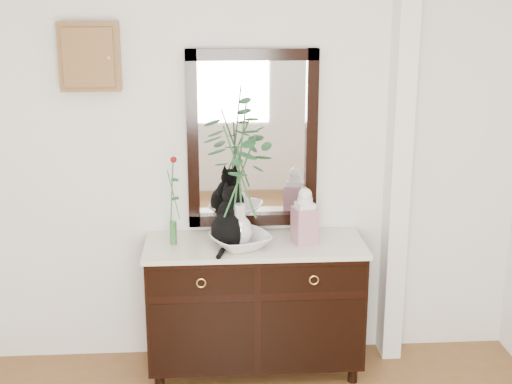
{
  "coord_description": "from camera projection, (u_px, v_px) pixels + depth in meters",
  "views": [
    {
      "loc": [
        -0.16,
        -2.32,
        2.32
      ],
      "look_at": [
        0.1,
        1.63,
        1.2
      ],
      "focal_mm": 50.0,
      "sensor_mm": 36.0,
      "label": 1
    }
  ],
  "objects": [
    {
      "name": "pilaster",
      "position": [
        399.0,
        154.0,
        4.39
      ],
      "size": [
        0.12,
        0.2,
        2.7
      ],
      "primitive_type": "cube",
      "color": "white",
      "rests_on": "ground"
    },
    {
      "name": "wall_back",
      "position": [
        236.0,
        154.0,
        4.4
      ],
      "size": [
        3.6,
        0.04,
        2.7
      ],
      "primitive_type": "cube",
      "color": "white",
      "rests_on": "ground"
    },
    {
      "name": "wall_mirror",
      "position": [
        252.0,
        139.0,
        4.37
      ],
      "size": [
        0.8,
        0.06,
        1.1
      ],
      "color": "black",
      "rests_on": "wall_back"
    },
    {
      "name": "cat",
      "position": [
        230.0,
        217.0,
        4.21
      ],
      "size": [
        0.32,
        0.36,
        0.36
      ],
      "primitive_type": null,
      "rotation": [
        0.0,
        0.0,
        -0.24
      ],
      "color": "black",
      "rests_on": "sideboard"
    },
    {
      "name": "lotus_bowl",
      "position": [
        240.0,
        241.0,
        4.22
      ],
      "size": [
        0.45,
        0.45,
        0.08
      ],
      "primitive_type": "imported",
      "rotation": [
        0.0,
        0.0,
        0.41
      ],
      "color": "white",
      "rests_on": "sideboard"
    },
    {
      "name": "sideboard",
      "position": [
        255.0,
        300.0,
        4.4
      ],
      "size": [
        1.33,
        0.52,
        0.82
      ],
      "color": "black",
      "rests_on": "ground"
    },
    {
      "name": "vase_branches",
      "position": [
        240.0,
        173.0,
        4.1
      ],
      "size": [
        0.46,
        0.46,
        0.87
      ],
      "primitive_type": null,
      "rotation": [
        0.0,
        0.0,
        0.12
      ],
      "color": "silver",
      "rests_on": "lotus_bowl"
    },
    {
      "name": "bud_vase_rose",
      "position": [
        172.0,
        200.0,
        4.21
      ],
      "size": [
        0.08,
        0.08,
        0.55
      ],
      "primitive_type": null,
      "rotation": [
        0.0,
        0.0,
        0.14
      ],
      "color": "#306B32",
      "rests_on": "sideboard"
    },
    {
      "name": "key_cabinet",
      "position": [
        90.0,
        57.0,
        4.14
      ],
      "size": [
        0.35,
        0.1,
        0.4
      ],
      "primitive_type": "cube",
      "color": "brown",
      "rests_on": "wall_back"
    },
    {
      "name": "ginger_jar",
      "position": [
        305.0,
        215.0,
        4.26
      ],
      "size": [
        0.16,
        0.16,
        0.35
      ],
      "primitive_type": null,
      "rotation": [
        0.0,
        0.0,
        0.26
      ],
      "color": "silver",
      "rests_on": "sideboard"
    }
  ]
}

